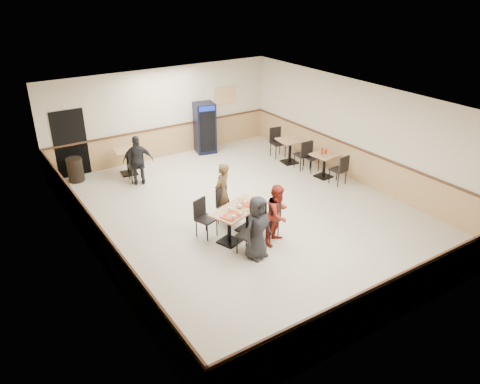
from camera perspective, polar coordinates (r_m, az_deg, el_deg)
ground at (r=12.43m, az=0.77°, el=-2.56°), size 10.00×10.00×0.00m
room_shell at (r=15.02m, az=1.00°, el=5.00°), size 10.00×10.00×10.00m
main_table at (r=11.14m, az=-0.18°, el=-3.12°), size 1.59×1.16×0.77m
main_chairs at (r=11.12m, az=-0.34°, el=-3.33°), size 1.76×2.01×0.97m
diner_woman_left at (r=10.25m, az=2.13°, el=-4.38°), size 0.81×0.61×1.49m
diner_woman_right at (r=10.86m, az=4.63°, el=-2.70°), size 0.87×0.79×1.46m
diner_man_opposite at (r=11.83m, az=-2.18°, el=0.05°), size 0.67×0.59×1.53m
lone_diner at (r=14.12m, az=-12.31°, el=3.78°), size 0.96×0.67×1.51m
tabletop_clutter at (r=10.93m, az=0.11°, el=-2.04°), size 1.28×0.90×0.12m
side_table_near at (r=14.60m, az=10.26°, el=3.63°), size 0.77×0.77×0.76m
side_table_near_chair_south at (r=14.21m, az=11.89°, el=2.76°), size 0.48×0.48×0.96m
side_table_near_chair_north at (r=15.01m, az=8.69°, el=4.29°), size 0.48×0.48×0.96m
side_table_far at (r=15.55m, az=6.12°, el=5.43°), size 0.84×0.84×0.81m
side_table_far_chair_south at (r=15.10m, az=7.65°, el=4.61°), size 0.53×0.53×1.02m
side_table_far_chair_north at (r=16.04m, az=4.67°, el=6.02°), size 0.53×0.53×1.02m
condiment_caddy at (r=14.49m, az=10.14°, el=4.92°), size 0.23×0.06×0.20m
back_table at (r=15.00m, az=-13.53°, el=4.06°), size 0.85×0.85×0.80m
back_table_chair_lone at (r=14.44m, az=-12.62°, el=3.20°), size 0.53×0.53×1.02m
pepsi_cooler at (r=16.36m, az=-4.31°, el=7.80°), size 0.79×0.79×1.75m
trash_bin at (r=14.99m, az=-19.43°, el=2.58°), size 0.47×0.47×0.74m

